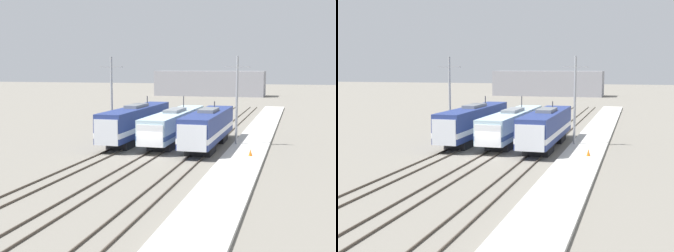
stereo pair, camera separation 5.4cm
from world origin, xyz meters
The scene contains 12 objects.
ground_plane centered at (0.00, 0.00, 0.00)m, with size 400.00×400.00×0.00m, color slate.
rail_pair_far_left centered at (-4.49, 0.00, 0.07)m, with size 1.51×120.00×0.15m.
rail_pair_center centered at (0.00, 0.00, 0.07)m, with size 1.51×120.00×0.15m.
rail_pair_far_right centered at (4.49, 0.00, 0.07)m, with size 1.51×120.00×0.15m.
locomotive_far_left centered at (-4.49, 8.38, 2.26)m, with size 2.81×18.51×5.15m.
locomotive_center centered at (0.00, 9.12, 2.02)m, with size 3.01×19.41×5.14m.
locomotive_far_right centered at (4.49, 6.54, 2.19)m, with size 3.11×16.79×4.81m.
catenary_tower_left centered at (-7.44, 8.35, 5.35)m, with size 2.81×0.26×9.98m.
catenary_tower_right centered at (7.38, 8.35, 5.35)m, with size 2.81×0.26×9.98m.
platform centered at (8.99, 0.00, 0.14)m, with size 4.00×120.00×0.28m.
traffic_cone centered at (9.66, 1.53, 0.62)m, with size 0.38×0.38×0.68m.
depot_building centered at (-12.46, 98.38, 3.77)m, with size 33.03×8.96×7.54m.
Camera 1 is at (13.97, -43.16, 8.78)m, focal length 50.00 mm.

